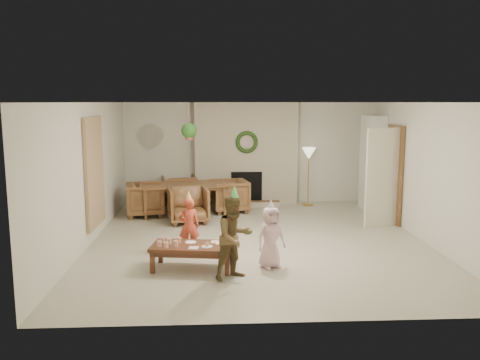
{
  "coord_description": "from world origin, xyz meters",
  "views": [
    {
      "loc": [
        -0.78,
        -8.85,
        2.51
      ],
      "look_at": [
        -0.3,
        0.4,
        1.05
      ],
      "focal_mm": 37.21,
      "sensor_mm": 36.0,
      "label": 1
    }
  ],
  "objects": [
    {
      "name": "cup_a",
      "position": [
        -1.61,
        -1.64,
        0.42
      ],
      "size": [
        0.07,
        0.07,
        0.08
      ],
      "primitive_type": "cylinder",
      "rotation": [
        0.0,
        0.0,
        -0.14
      ],
      "color": "white",
      "rests_on": "coffee_table_top"
    },
    {
      "name": "bookshelf_shelf_d",
      "position": [
        2.82,
        2.3,
        1.65
      ],
      "size": [
        0.3,
        0.92,
        0.03
      ],
      "primitive_type": "cube",
      "color": "white",
      "rests_on": "bookshelf_carcass"
    },
    {
      "name": "floor",
      "position": [
        0.0,
        0.0,
        0.0
      ],
      "size": [
        7.0,
        7.0,
        0.0
      ],
      "primitive_type": "plane",
      "color": "#B7B29E",
      "rests_on": "ground"
    },
    {
      "name": "wall_left",
      "position": [
        -3.0,
        0.0,
        1.25
      ],
      "size": [
        0.0,
        7.0,
        7.0
      ],
      "primitive_type": "plane",
      "rotation": [
        1.57,
        0.0,
        1.57
      ],
      "color": "silver",
      "rests_on": "floor"
    },
    {
      "name": "child_plaid",
      "position": [
        -0.5,
        -2.01,
        0.61
      ],
      "size": [
        0.74,
        0.7,
        1.21
      ],
      "primitive_type": "imported",
      "rotation": [
        0.0,
        0.0,
        0.56
      ],
      "color": "brown",
      "rests_on": "floor"
    },
    {
      "name": "bookshelf_carcass",
      "position": [
        2.84,
        2.3,
        1.1
      ],
      "size": [
        0.3,
        1.0,
        2.2
      ],
      "primitive_type": "cube",
      "color": "white",
      "rests_on": "floor"
    },
    {
      "name": "dining_chair_near",
      "position": [
        -1.33,
        1.36,
        0.37
      ],
      "size": [
        0.93,
        0.95,
        0.75
      ],
      "primitive_type": "imported",
      "rotation": [
        0.0,
        0.0,
        0.18
      ],
      "color": "brown",
      "rests_on": "floor"
    },
    {
      "name": "cup_e",
      "position": [
        -1.36,
        -1.64,
        0.42
      ],
      "size": [
        0.07,
        0.07,
        0.08
      ],
      "primitive_type": "cylinder",
      "rotation": [
        0.0,
        0.0,
        -0.14
      ],
      "color": "white",
      "rests_on": "coffee_table_top"
    },
    {
      "name": "books_row_upper",
      "position": [
        2.8,
        2.2,
        1.38
      ],
      "size": [
        0.2,
        0.36,
        0.22
      ],
      "primitive_type": "cube",
      "color": "#BE7228",
      "rests_on": "bookshelf_shelf_c"
    },
    {
      "name": "coffee_leg_fr",
      "position": [
        -0.6,
        -1.89,
        0.16
      ],
      "size": [
        0.07,
        0.07,
        0.32
      ],
      "primitive_type": "cube",
      "rotation": [
        0.0,
        0.0,
        -0.14
      ],
      "color": "#572F1D",
      "rests_on": "floor"
    },
    {
      "name": "cup_f",
      "position": [
        -1.33,
        -1.46,
        0.42
      ],
      "size": [
        0.07,
        0.07,
        0.08
      ],
      "primitive_type": "cylinder",
      "rotation": [
        0.0,
        0.0,
        -0.14
      ],
      "color": "white",
      "rests_on": "coffee_table_top"
    },
    {
      "name": "floor_lamp_shade",
      "position": [
        1.5,
        3.0,
        1.28
      ],
      "size": [
        0.34,
        0.34,
        0.28
      ],
      "primitive_type": "cone",
      "rotation": [
        3.14,
        0.0,
        0.0
      ],
      "color": "beige",
      "rests_on": "floor_lamp_post"
    },
    {
      "name": "wall_back",
      "position": [
        0.0,
        3.5,
        1.25
      ],
      "size": [
        7.0,
        0.0,
        7.0
      ],
      "primitive_type": "plane",
      "rotation": [
        1.57,
        0.0,
        0.0
      ],
      "color": "silver",
      "rests_on": "floor"
    },
    {
      "name": "hanging_plant_foliage",
      "position": [
        -1.3,
        1.5,
        1.92
      ],
      "size": [
        0.32,
        0.32,
        0.32
      ],
      "primitive_type": "sphere",
      "color": "#204F1A",
      "rests_on": "hanging_plant_pot"
    },
    {
      "name": "curtain_panel",
      "position": [
        -2.96,
        0.2,
        1.25
      ],
      "size": [
        0.06,
        1.2,
        2.0
      ],
      "primitive_type": "cube",
      "color": "tan",
      "rests_on": "wall_left"
    },
    {
      "name": "cup_d",
      "position": [
        -1.48,
        -1.51,
        0.42
      ],
      "size": [
        0.07,
        0.07,
        0.08
      ],
      "primitive_type": "cylinder",
      "rotation": [
        0.0,
        0.0,
        -0.14
      ],
      "color": "white",
      "rests_on": "coffee_table_top"
    },
    {
      "name": "floor_lamp_post",
      "position": [
        1.5,
        3.0,
        0.66
      ],
      "size": [
        0.03,
        0.03,
        1.28
      ],
      "primitive_type": "cylinder",
      "color": "gold",
      "rests_on": "floor"
    },
    {
      "name": "door_leaf",
      "position": [
        2.58,
        0.82,
        1.0
      ],
      "size": [
        0.77,
        0.32,
        2.0
      ],
      "primitive_type": "cube",
      "rotation": [
        0.0,
        0.0,
        -1.22
      ],
      "color": "beige",
      "rests_on": "floor"
    },
    {
      "name": "coffee_table_top",
      "position": [
        -1.12,
        -1.56,
        0.35
      ],
      "size": [
        1.3,
        0.78,
        0.06
      ],
      "primitive_type": "cube",
      "rotation": [
        0.0,
        0.0,
        -0.14
      ],
      "color": "#572F1D",
      "rests_on": "floor"
    },
    {
      "name": "cup_c",
      "position": [
        -1.5,
        -1.7,
        0.42
      ],
      "size": [
        0.07,
        0.07,
        0.08
      ],
      "primitive_type": "cylinder",
      "rotation": [
        0.0,
        0.0,
        -0.14
      ],
      "color": "white",
      "rests_on": "coffee_table_top"
    },
    {
      "name": "books_row_mid",
      "position": [
        2.8,
        2.35,
        0.99
      ],
      "size": [
        0.2,
        0.44,
        0.24
      ],
      "primitive_type": "cube",
      "color": "#2A509C",
      "rests_on": "bookshelf_shelf_b"
    },
    {
      "name": "coffee_table_apron",
      "position": [
        -1.12,
        -1.56,
        0.28
      ],
      "size": [
        1.19,
        0.67,
        0.08
      ],
      "primitive_type": "cube",
      "rotation": [
        0.0,
        0.0,
        -0.14
      ],
      "color": "#572F1D",
      "rests_on": "floor"
    },
    {
      "name": "ceiling",
      "position": [
        0.0,
        0.0,
        2.5
      ],
      "size": [
        7.0,
        7.0,
        0.0
      ],
      "primitive_type": "plane",
      "rotation": [
        3.14,
        0.0,
        0.0
      ],
      "color": "white",
      "rests_on": "wall_back"
    },
    {
      "name": "hanging_plant_cord",
      "position": [
        -1.3,
        1.5,
        2.15
      ],
      "size": [
        0.01,
        0.01,
        0.7
      ],
      "primitive_type": "cylinder",
      "color": "tan",
      "rests_on": "ceiling"
    },
    {
      "name": "child_pink",
      "position": [
        0.07,
        -1.56,
        0.47
      ],
      "size": [
        0.55,
        0.46,
        0.95
      ],
      "primitive_type": "imported",
      "rotation": [
        0.0,
        0.0,
        0.42
      ],
      "color": "beige",
      "rests_on": "floor"
    },
    {
      "name": "wall_front",
      "position": [
        0.0,
        -3.5,
        1.25
      ],
      "size": [
        7.0,
        0.0,
        7.0
      ],
      "primitive_type": "plane",
      "rotation": [
        -1.57,
        0.0,
        0.0
      ],
      "color": "silver",
      "rests_on": "floor"
    },
    {
      "name": "bookshelf_shelf_c",
      "position": [
        2.82,
        2.3,
        1.25
      ],
      "size": [
        0.3,
        0.92,
        0.03
      ],
      "primitive_type": "cube",
      "color": "white",
      "rests_on": "bookshelf_carcass"
    },
    {
      "name": "cup_b",
      "position": [
        -1.58,
        -1.45,
        0.42
      ],
      "size": [
        0.07,
        0.07,
        0.08
      ],
      "primitive_type": "cylinder",
      "rotation": [
        0.0,
        0.0,
        -0.14
      ],
      "color": "white",
      "rests_on": "coffee_table_top"
    },
    {
      "name": "party_hat_plaid",
      "position": [
        -0.5,
        -2.01,
        1.26
      ],
      "size": [
        0.17,
        0.17,
        0.2
      ],
      "primitive_type": "cone",
      "rotation": [
        0.0,
        0.0,
        0.21
      ],
      "color": "#55C76B",
      "rests_on": "child_plaid"
    },
    {
      "name": "coffee_leg_bl",
      "position": [
        -1.64,
        -1.24,
        0.16
      ],
      "size": [
        0.07,
        0.07,
        0.32
      ],
      "primitive_type": "cube",
      "rotation": [
        0.0,
        0.0,
        -0.14
      ],
      "color": "#572F1D",
      "rests_on": "floor"
    },
    {
      "name": "fireplace_firebox",
      "position": [
        0.0,
        3.12,
        0.45
      ],
      "size": [
        0.75,
        0.12,
        0.75
      ],
      "primitive_type": "cube",
      "color": "black",
      "rests_on": "floor"
    },
    {
      "name": "plate_b",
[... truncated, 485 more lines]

